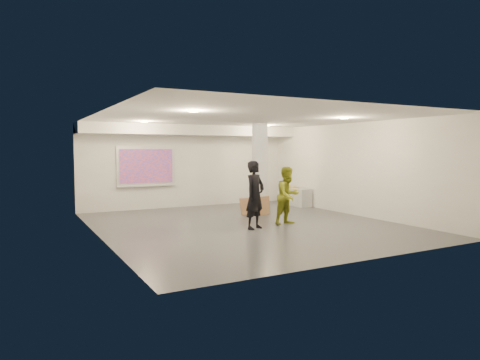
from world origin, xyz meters
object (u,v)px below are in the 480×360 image
column (260,169)px  credenza (298,197)px  woman (255,195)px  man (288,196)px  projection_screen (146,167)px

column → credenza: bearing=21.7°
column → woman: (-1.60, -2.44, -0.59)m
credenza → woman: bearing=-138.8°
column → man: bearing=-100.5°
projection_screen → credenza: bearing=-18.4°
column → projection_screen: size_ratio=1.43×
projection_screen → man: 5.65m
credenza → man: man is taller
credenza → woman: (-3.82, -3.32, 0.58)m
woman → credenza: bearing=17.3°
projection_screen → credenza: projection_screen is taller
column → woman: column is taller
projection_screen → credenza: size_ratio=1.81×
column → man: 2.41m
column → woman: bearing=-123.3°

